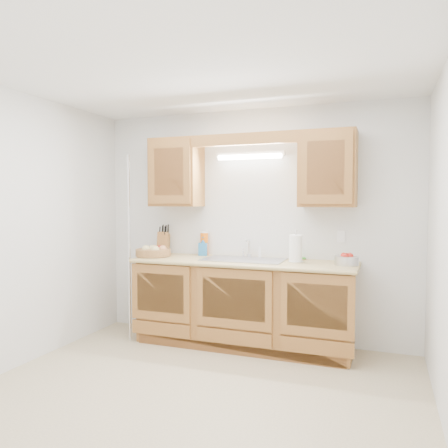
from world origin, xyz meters
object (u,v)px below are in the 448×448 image
at_px(paper_towel, 296,249).
at_px(apple_bowl, 347,260).
at_px(fruit_basket, 153,251).
at_px(knife_block, 163,243).

bearing_deg(paper_towel, apple_bowl, -2.20).
bearing_deg(apple_bowl, fruit_basket, -178.63).
xyz_separation_m(fruit_basket, knife_block, (0.00, 0.23, 0.07)).
distance_m(knife_block, paper_towel, 1.58).
bearing_deg(apple_bowl, knife_block, 174.87).
distance_m(fruit_basket, knife_block, 0.25).
relative_size(knife_block, paper_towel, 1.09).
xyz_separation_m(fruit_basket, paper_towel, (1.57, 0.07, 0.08)).
relative_size(fruit_basket, paper_towel, 1.47).
bearing_deg(knife_block, paper_towel, -21.79).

